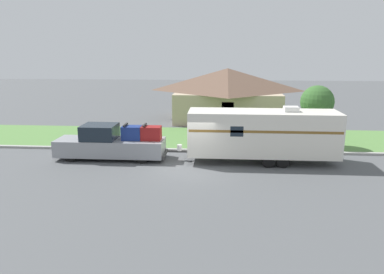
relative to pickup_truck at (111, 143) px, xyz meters
The scene contains 8 objects.
ground_plane 5.29m from the pickup_truck, 20.15° to the right, with size 120.00×120.00×0.00m, color #515456.
curb_strip 5.33m from the pickup_truck, 21.84° to the left, with size 80.00×0.30×0.14m.
lawn_strip 7.49m from the pickup_truck, 48.94° to the left, with size 80.00×7.00×0.03m.
house_across_street 15.26m from the pickup_truck, 62.57° to the left, with size 10.02×8.09×4.66m.
pickup_truck is the anchor object (origin of this frame).
travel_trailer 8.85m from the pickup_truck, ahead, with size 9.65×2.37×3.24m.
mailbox 10.02m from the pickup_truck, 14.61° to the left, with size 0.48×0.20×1.29m.
tree_in_yard 13.45m from the pickup_truck, 17.11° to the left, with size 2.17×2.17×4.07m.
Camera 1 is at (1.48, -19.19, 6.36)m, focal length 35.00 mm.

